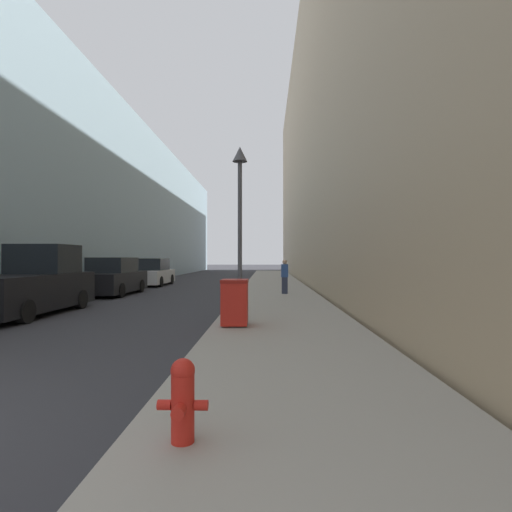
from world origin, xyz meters
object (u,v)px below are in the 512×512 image
Objects in this scene: parked_sedan_near at (113,278)px; pedestrian_on_sidewalk at (285,277)px; lamppost at (240,199)px; parked_sedan_far at (153,273)px; trash_bin at (235,302)px; fire_hydrant at (183,398)px; pickup_truck at (31,285)px.

parked_sedan_near is 8.10m from pedestrian_on_sidewalk.
lamppost is 1.11× the size of parked_sedan_near.
parked_sedan_far is at bearing 89.42° from parked_sedan_near.
trash_bin is 0.24× the size of parked_sedan_near.
lamppost is (-0.12, 9.16, 3.11)m from fire_hydrant.
fire_hydrant is 6.03m from trash_bin.
parked_sedan_far is at bearing 139.11° from pedestrian_on_sidewalk.
parked_sedan_far is 2.91× the size of pedestrian_on_sidewalk.
fire_hydrant is 14.68m from pedestrian_on_sidewalk.
fire_hydrant is 0.66× the size of trash_bin.
lamppost reaches higher than parked_sedan_near.
pedestrian_on_sidewalk is (8.02, -6.94, 0.12)m from parked_sedan_far.
fire_hydrant is at bearing -73.27° from parked_sedan_far.
pedestrian_on_sidewalk is at bearing 83.97° from fire_hydrant.
pickup_truck reaches higher than pedestrian_on_sidewalk.
trash_bin is 11.23m from parked_sedan_near.
parked_sedan_far is 10.61m from pedestrian_on_sidewalk.
lamppost is 7.00m from pickup_truck.
lamppost reaches higher than trash_bin.
lamppost is at bearing -43.12° from parked_sedan_near.
trash_bin is 0.25× the size of parked_sedan_far.
parked_sedan_near reaches higher than pedestrian_on_sidewalk.
pickup_truck is 6.54m from parked_sedan_near.
parked_sedan_far reaches higher than trash_bin.
pickup_truck is 1.13× the size of parked_sedan_far.
pedestrian_on_sidewalk is at bearing -40.89° from parked_sedan_far.
trash_bin is 16.80m from parked_sedan_far.
parked_sedan_near is at bearing 113.32° from fire_hydrant.
pickup_truck is at bearing 158.18° from trash_bin.
parked_sedan_far is (-6.36, 12.38, -2.85)m from lamppost.
pickup_truck is 10.05m from pedestrian_on_sidewalk.
parked_sedan_near is at bearing 175.92° from pedestrian_on_sidewalk.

